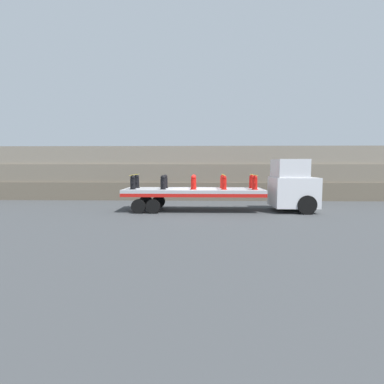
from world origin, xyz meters
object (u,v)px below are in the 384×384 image
Objects in this scene: truck_cab at (294,186)px; fire_hydrant_black_far_0 at (137,181)px; fire_hydrant_red_near_4 at (255,183)px; fire_hydrant_red_near_3 at (224,183)px; fire_hydrant_red_near_2 at (193,183)px; fire_hydrant_red_far_2 at (194,182)px; flatbed_trailer at (186,193)px; fire_hydrant_red_far_3 at (223,182)px; fire_hydrant_red_far_4 at (252,182)px; fire_hydrant_black_far_1 at (165,181)px; fire_hydrant_black_near_0 at (133,182)px; fire_hydrant_black_near_1 at (163,183)px.

fire_hydrant_black_far_0 is (-9.53, 0.54, 0.22)m from truck_cab.
fire_hydrant_red_near_3 is at bearing 180.00° from fire_hydrant_red_near_4.
fire_hydrant_red_near_2 is 1.08m from fire_hydrant_red_far_2.
fire_hydrant_red_far_3 is at bearing 13.66° from flatbed_trailer.
fire_hydrant_red_far_4 is at bearing 0.00° from fire_hydrant_red_far_3.
fire_hydrant_red_near_4 is (1.78, -1.08, 0.00)m from fire_hydrant_red_far_3.
fire_hydrant_red_far_4 is (1.78, 0.00, 0.00)m from fire_hydrant_red_far_3.
fire_hydrant_black_far_1 is 1.78m from fire_hydrant_red_far_2.
fire_hydrant_black_far_1 is at bearing 180.00° from fire_hydrant_red_far_2.
fire_hydrant_red_far_2 is at bearing 148.85° from fire_hydrant_red_near_3.
fire_hydrant_red_near_3 is 1.78m from fire_hydrant_red_near_4.
fire_hydrant_black_near_1 is at bearing 0.00° from fire_hydrant_black_near_0.
fire_hydrant_red_far_2 is at bearing 90.00° from fire_hydrant_red_near_2.
fire_hydrant_black_far_0 is 3.56m from fire_hydrant_red_far_2.
truck_cab is at bearing 5.16° from fire_hydrant_red_near_2.
truck_cab is 3.71× the size of fire_hydrant_red_far_4.
fire_hydrant_red_near_2 is 1.00× the size of fire_hydrant_red_far_2.
fire_hydrant_red_far_2 is (0.00, 1.08, 0.00)m from fire_hydrant_red_near_2.
fire_hydrant_red_near_3 and fire_hydrant_red_far_3 have the same top height.
fire_hydrant_black_near_0 is 5.45m from fire_hydrant_red_far_3.
fire_hydrant_black_near_0 is at bearing -163.18° from fire_hydrant_red_far_2.
flatbed_trailer is 3.24m from fire_hydrant_black_near_0.
fire_hydrant_red_near_4 is at bearing 0.00° from fire_hydrant_black_near_0.
fire_hydrant_red_far_2 is (3.56, 0.00, 0.00)m from fire_hydrant_black_far_0.
truck_cab is 3.71× the size of fire_hydrant_red_near_3.
truck_cab is 3.71× the size of fire_hydrant_red_far_3.
fire_hydrant_red_far_3 is at bearing 16.82° from fire_hydrant_black_near_1.
fire_hydrant_red_near_4 is (5.35, -1.08, 0.00)m from fire_hydrant_black_far_1.
fire_hydrant_red_near_2 is at bearing 0.00° from fire_hydrant_black_near_1.
fire_hydrant_red_far_3 is at bearing 0.00° from fire_hydrant_black_far_0.
fire_hydrant_red_far_4 is at bearing 31.15° from fire_hydrant_red_near_3.
fire_hydrant_red_near_4 is at bearing -167.38° from truck_cab.
fire_hydrant_black_near_1 and fire_hydrant_red_far_3 have the same top height.
truck_cab is 3.71× the size of fire_hydrant_black_near_0.
truck_cab is 4.23m from fire_hydrant_red_far_3.
fire_hydrant_red_far_2 is 3.56m from fire_hydrant_red_far_4.
truck_cab is at bearing 0.00° from flatbed_trailer.
fire_hydrant_black_far_0 is 1.00× the size of fire_hydrant_red_far_3.
fire_hydrant_black_far_1 is 1.00× the size of fire_hydrant_red_far_3.
fire_hydrant_black_near_0 is at bearing 180.00° from fire_hydrant_red_near_2.
truck_cab is 7.77m from fire_hydrant_black_near_1.
fire_hydrant_red_near_4 is at bearing 0.00° from fire_hydrant_black_near_1.
fire_hydrant_red_near_4 is at bearing -7.67° from flatbed_trailer.
fire_hydrant_red_far_2 is 1.00× the size of fire_hydrant_red_near_3.
fire_hydrant_red_far_2 is at bearing 0.00° from fire_hydrant_black_far_1.
fire_hydrant_red_far_3 and fire_hydrant_red_far_4 have the same top height.
fire_hydrant_black_far_1 is at bearing 90.00° from fire_hydrant_black_near_1.
fire_hydrant_black_far_0 is at bearing 170.23° from flatbed_trailer.
fire_hydrant_red_far_4 is at bearing 16.82° from fire_hydrant_red_near_2.
fire_hydrant_black_far_0 and fire_hydrant_red_near_3 have the same top height.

